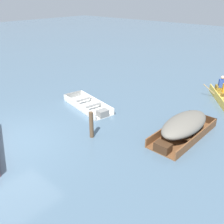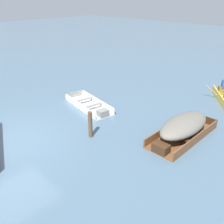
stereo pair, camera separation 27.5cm
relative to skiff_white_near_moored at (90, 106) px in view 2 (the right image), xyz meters
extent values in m
plane|color=slate|center=(0.14, -3.96, -0.11)|extent=(80.00, 80.00, 0.00)
cube|color=white|center=(-0.12, 0.02, -0.09)|extent=(2.97, 1.54, 0.04)
cube|color=white|center=(-0.03, 0.49, 0.05)|extent=(2.78, 0.61, 0.31)
cube|color=white|center=(-0.22, -0.44, 0.05)|extent=(2.78, 0.61, 0.31)
cube|color=gray|center=(-1.49, 0.30, 0.05)|extent=(0.25, 0.99, 0.31)
cube|color=gray|center=(1.09, -0.22, 0.07)|extent=(0.44, 0.51, 0.28)
cube|color=gray|center=(0.29, -0.06, 0.13)|extent=(0.34, 0.92, 0.04)
cube|color=gray|center=(-0.54, 0.11, 0.13)|extent=(0.34, 0.92, 0.04)
cube|color=brown|center=(4.43, 0.62, -0.09)|extent=(1.23, 3.19, 0.04)
cube|color=brown|center=(5.00, 0.61, 0.06)|extent=(0.10, 3.17, 0.34)
cube|color=brown|center=(3.87, 0.63, 0.06)|extent=(0.10, 3.17, 0.34)
cube|color=#3F2716|center=(4.46, 2.18, 0.06)|extent=(1.19, 0.07, 0.34)
cube|color=#3F2716|center=(4.41, -0.79, 0.08)|extent=(0.54, 0.37, 0.31)
cube|color=#3F2716|center=(4.43, 0.14, 0.15)|extent=(1.09, 0.18, 0.04)
cube|color=#3F2716|center=(4.44, 1.09, 0.15)|extent=(1.09, 0.18, 0.04)
ellipsoid|color=#6B665B|center=(4.43, 0.62, 0.41)|extent=(1.17, 2.62, 0.57)
cube|color=#E5BC47|center=(4.11, 4.77, 0.08)|extent=(1.85, 2.53, 0.38)
cube|color=olive|center=(3.69, 6.15, 0.10)|extent=(0.57, 0.55, 0.34)
cylinder|color=tan|center=(3.53, 5.02, 0.32)|extent=(0.55, 0.41, 0.55)
cylinder|color=brown|center=(1.95, -1.70, 0.40)|extent=(0.15, 0.15, 1.01)
camera|label=1|loc=(7.82, -7.10, 4.71)|focal=40.00mm
camera|label=2|loc=(8.02, -6.92, 4.71)|focal=40.00mm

